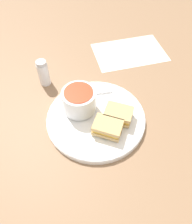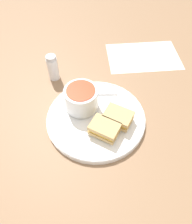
{
  "view_description": "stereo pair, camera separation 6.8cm",
  "coord_description": "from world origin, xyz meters",
  "px_view_note": "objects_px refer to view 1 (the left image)",
  "views": [
    {
      "loc": [
        -0.41,
        0.04,
        0.58
      ],
      "look_at": [
        0.0,
        0.0,
        0.04
      ],
      "focal_mm": 35.0,
      "sensor_mm": 36.0,
      "label": 1
    },
    {
      "loc": [
        -0.41,
        -0.02,
        0.58
      ],
      "look_at": [
        0.0,
        0.0,
        0.04
      ],
      "focal_mm": 35.0,
      "sensor_mm": 36.0,
      "label": 2
    }
  ],
  "objects_px": {
    "soup_bowl": "(79,100)",
    "salt_shaker": "(43,73)",
    "sandwich_half_near": "(108,127)",
    "sandwich_half_far": "(118,114)",
    "spoon": "(88,94)"
  },
  "relations": [
    {
      "from": "soup_bowl",
      "to": "salt_shaker",
      "type": "distance_m",
      "value": 0.19
    },
    {
      "from": "sandwich_half_near",
      "to": "sandwich_half_far",
      "type": "bearing_deg",
      "value": -41.57
    },
    {
      "from": "sandwich_half_near",
      "to": "salt_shaker",
      "type": "distance_m",
      "value": 0.31
    },
    {
      "from": "soup_bowl",
      "to": "sandwich_half_far",
      "type": "relative_size",
      "value": 1.05
    },
    {
      "from": "soup_bowl",
      "to": "salt_shaker",
      "type": "relative_size",
      "value": 1.07
    },
    {
      "from": "spoon",
      "to": "sandwich_half_far",
      "type": "xyz_separation_m",
      "value": [
        -0.11,
        -0.09,
        0.01
      ]
    },
    {
      "from": "soup_bowl",
      "to": "spoon",
      "type": "height_order",
      "value": "soup_bowl"
    },
    {
      "from": "spoon",
      "to": "salt_shaker",
      "type": "height_order",
      "value": "salt_shaker"
    },
    {
      "from": "sandwich_half_far",
      "to": "salt_shaker",
      "type": "height_order",
      "value": "salt_shaker"
    },
    {
      "from": "sandwich_half_near",
      "to": "salt_shaker",
      "type": "xyz_separation_m",
      "value": [
        0.24,
        0.2,
        0.01
      ]
    },
    {
      "from": "sandwich_half_far",
      "to": "salt_shaker",
      "type": "bearing_deg",
      "value": 49.87
    },
    {
      "from": "spoon",
      "to": "salt_shaker",
      "type": "bearing_deg",
      "value": -36.32
    },
    {
      "from": "salt_shaker",
      "to": "soup_bowl",
      "type": "bearing_deg",
      "value": -140.98
    },
    {
      "from": "sandwich_half_near",
      "to": "sandwich_half_far",
      "type": "height_order",
      "value": "same"
    },
    {
      "from": "soup_bowl",
      "to": "spoon",
      "type": "xyz_separation_m",
      "value": [
        0.05,
        -0.03,
        -0.03
      ]
    }
  ]
}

